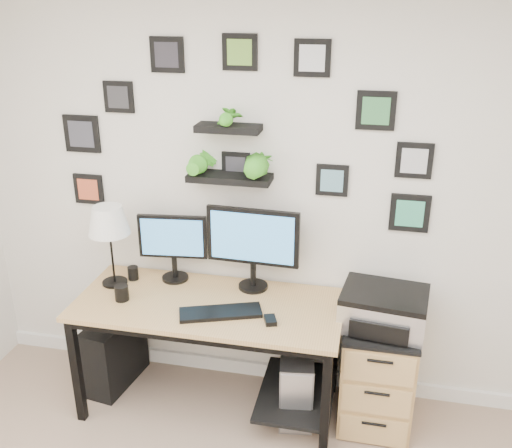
% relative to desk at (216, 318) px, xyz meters
% --- Properties ---
extents(room, '(4.00, 4.00, 4.00)m').
position_rel_desk_xyz_m(room, '(0.34, 0.32, -0.58)').
color(room, tan).
rests_on(room, ground).
extents(desk, '(1.60, 0.70, 0.75)m').
position_rel_desk_xyz_m(desk, '(0.00, 0.00, 0.00)').
color(desk, tan).
rests_on(desk, ground).
extents(monitor_left, '(0.43, 0.19, 0.44)m').
position_rel_desk_xyz_m(monitor_left, '(-0.33, 0.20, 0.38)').
color(monitor_left, black).
rests_on(monitor_left, desk).
extents(monitor_right, '(0.57, 0.19, 0.53)m').
position_rel_desk_xyz_m(monitor_right, '(0.19, 0.20, 0.44)').
color(monitor_right, black).
rests_on(monitor_right, desk).
extents(keyboard, '(0.49, 0.30, 0.02)m').
position_rel_desk_xyz_m(keyboard, '(0.07, -0.15, 0.14)').
color(keyboard, black).
rests_on(keyboard, desk).
extents(mouse, '(0.09, 0.11, 0.03)m').
position_rel_desk_xyz_m(mouse, '(0.37, -0.17, 0.14)').
color(mouse, black).
rests_on(mouse, desk).
extents(table_lamp, '(0.26, 0.26, 0.52)m').
position_rel_desk_xyz_m(table_lamp, '(-0.69, 0.07, 0.54)').
color(table_lamp, black).
rests_on(table_lamp, desk).
extents(mug, '(0.08, 0.08, 0.09)m').
position_rel_desk_xyz_m(mug, '(-0.55, -0.11, 0.17)').
color(mug, black).
rests_on(mug, desk).
extents(pen_cup, '(0.07, 0.07, 0.09)m').
position_rel_desk_xyz_m(pen_cup, '(-0.59, 0.15, 0.17)').
color(pen_cup, black).
rests_on(pen_cup, desk).
extents(pc_tower_black, '(0.28, 0.51, 0.48)m').
position_rel_desk_xyz_m(pc_tower_black, '(-0.73, 0.05, -0.39)').
color(pc_tower_black, black).
rests_on(pc_tower_black, ground).
extents(pc_tower_grey, '(0.26, 0.48, 0.45)m').
position_rel_desk_xyz_m(pc_tower_grey, '(0.50, 0.02, -0.40)').
color(pc_tower_grey, gray).
rests_on(pc_tower_grey, ground).
extents(file_cabinet, '(0.43, 0.53, 0.67)m').
position_rel_desk_xyz_m(file_cabinet, '(0.99, 0.06, -0.29)').
color(file_cabinet, tan).
rests_on(file_cabinet, ground).
extents(printer, '(0.52, 0.44, 0.22)m').
position_rel_desk_xyz_m(printer, '(0.99, 0.06, 0.15)').
color(printer, silver).
rests_on(printer, file_cabinet).
extents(wall_decor, '(2.26, 0.18, 1.09)m').
position_rel_desk_xyz_m(wall_decor, '(0.08, 0.27, 1.04)').
color(wall_decor, black).
rests_on(wall_decor, ground).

